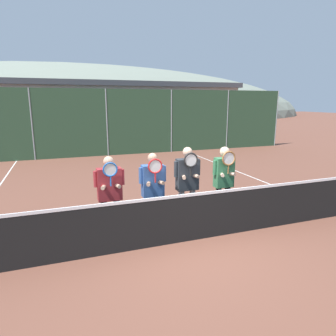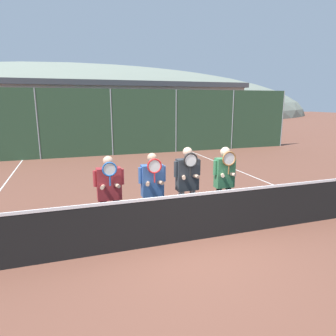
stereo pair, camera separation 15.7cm
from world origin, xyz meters
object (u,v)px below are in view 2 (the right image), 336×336
Objects in this scene: car_far_left at (9,136)px; car_left_of_center at (110,132)px; player_center_left at (152,187)px; car_center at (190,129)px; player_center_right at (187,181)px; player_rightmost at (224,178)px; player_leftmost at (109,190)px.

car_left_of_center reaches higher than car_far_left.
player_center_left is 0.42× the size of car_center.
player_rightmost is (0.90, -0.02, -0.02)m from player_center_right.
player_rightmost is 13.94m from car_far_left.
player_center_right reaches higher than player_leftmost.
player_center_right is at bearing 6.61° from player_center_left.
player_center_right is 0.40× the size of car_left_of_center.
player_leftmost is 0.97× the size of player_rightmost.
car_center reaches higher than car_left_of_center.
car_left_of_center is at bearing 177.10° from car_center.
player_center_left is at bearing -7.55° from player_leftmost.
player_center_right reaches higher than car_far_left.
player_leftmost is 1.68m from player_center_right.
player_leftmost is 0.95× the size of player_center_right.
player_leftmost is at bearing -97.56° from car_left_of_center.
car_center is at bearing 60.92° from player_leftmost.
player_rightmost is at bearing -85.99° from car_left_of_center.
player_rightmost is 0.43× the size of car_center.
player_leftmost is 2.57m from player_rightmost.
car_center reaches higher than car_far_left.
player_center_right is at bearing -0.71° from player_leftmost.
car_center reaches higher than player_center_left.
player_center_left is (0.87, -0.11, 0.01)m from player_leftmost.
player_center_left is at bearing -93.65° from car_left_of_center.
player_center_right is at bearing -66.15° from car_far_left.
car_center is at bearing 64.27° from player_center_left.
player_rightmost is 12.74m from car_left_of_center.
player_center_right is 13.48m from car_center.
player_center_left reaches higher than player_leftmost.
player_rightmost is 13.17m from car_center.
player_center_left is 13.90m from car_center.
player_rightmost is at bearing -0.82° from player_leftmost.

